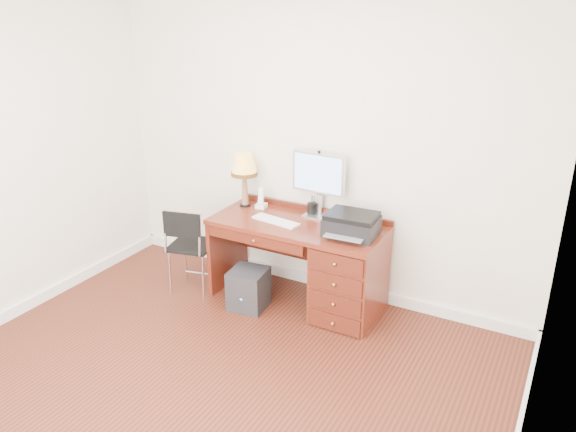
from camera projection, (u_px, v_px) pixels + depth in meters
The scene contains 12 objects.
ground at pixel (204, 389), 3.91m from camera, with size 4.00×4.00×0.00m, color #3B160D.
room_shell at pixel (252, 338), 4.41m from camera, with size 4.00×4.00×4.00m.
desk at pixel (331, 266), 4.76m from camera, with size 1.50×0.67×0.75m.
monitor at pixel (318, 177), 4.81m from camera, with size 0.49×0.17×0.56m.
keyboard at pixel (276, 221), 4.80m from camera, with size 0.44×0.12×0.02m, color white.
mouse_pad at pixel (349, 234), 4.53m from camera, with size 0.20×0.20×0.04m.
printer at pixel (352, 224), 4.51m from camera, with size 0.43×0.34×0.18m.
leg_lamp at pixel (244, 168), 5.04m from camera, with size 0.24×0.24×0.49m.
phone at pixel (261, 202), 5.10m from camera, with size 0.10×0.10×0.19m.
pen_cup at pixel (312, 209), 4.93m from camera, with size 0.09×0.09×0.11m, color black.
chair at pixel (187, 241), 5.05m from camera, with size 0.46×0.46×0.81m.
equipment_box at pixel (249, 289), 4.88m from camera, with size 0.30×0.30×0.35m, color black.
Camera 1 is at (2.04, -2.53, 2.55)m, focal length 35.00 mm.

